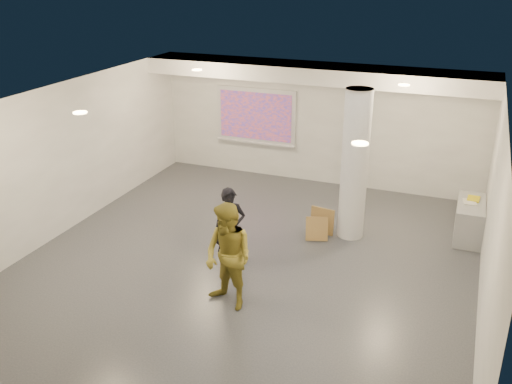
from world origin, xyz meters
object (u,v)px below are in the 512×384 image
at_px(credenza, 469,220).
at_px(woman, 230,228).
at_px(man, 228,257).
at_px(column, 355,165).
at_px(projection_screen, 256,117).

distance_m(credenza, woman, 4.88).
bearing_deg(woman, credenza, 8.95).
xyz_separation_m(credenza, man, (-3.47, -4.00, 0.51)).
xyz_separation_m(credenza, woman, (-3.97, -2.82, 0.38)).
distance_m(column, woman, 2.78).
bearing_deg(column, credenza, 19.60).
relative_size(column, woman, 1.99).
height_order(credenza, woman, woman).
relative_size(woman, man, 0.86).
relative_size(projection_screen, man, 1.20).
distance_m(column, credenza, 2.61).
bearing_deg(column, man, -111.25).
distance_m(projection_screen, credenza, 5.75).
bearing_deg(man, column, 89.54).
distance_m(woman, man, 1.29).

